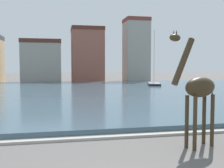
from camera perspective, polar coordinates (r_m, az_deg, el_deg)
The scene contains 7 objects.
harbor_water at distance 32.88m, azimuth -9.90°, elevation -1.73°, with size 89.12×41.61×0.37m, color #3D5666.
quay_edge_coping at distance 12.13m, azimuth -6.93°, elevation -11.56°, with size 89.12×0.50×0.12m, color #ADA89E.
giraffe_statue at distance 11.06m, azimuth 18.07°, elevation -1.13°, with size 2.54×1.37×4.60m.
sailboat_black at distance 44.00m, azimuth 8.99°, elevation -0.09°, with size 3.47×6.52×9.23m.
townhouse_tall_gabled at distance 57.67m, azimuth -14.92°, elevation 4.73°, with size 8.09×7.31×8.87m.
townhouse_corner_house at distance 57.80m, azimuth -5.32°, elevation 6.27°, with size 6.86×5.82×11.76m.
townhouse_end_terrace at distance 58.42m, azimuth 5.22°, elevation 7.24°, with size 5.13×5.19×13.78m.
Camera 1 is at (-0.92, -5.48, 3.24)m, focal length 42.40 mm.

